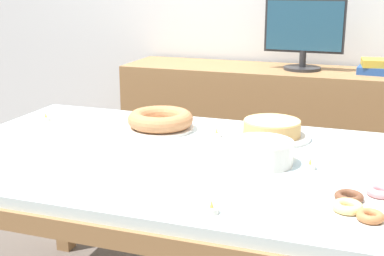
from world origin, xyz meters
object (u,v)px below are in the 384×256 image
object	(u,v)px
computer_monitor	(304,35)
plate_stack	(262,152)
book_stack	(380,67)
pastry_platter	(381,210)
tealight_near_front	(46,118)
tealight_centre	(310,166)
cake_golden_bundt	(160,121)
cake_chocolate_round	(272,130)
tealight_left_edge	(217,134)
tealight_right_edge	(212,209)

from	to	relation	value
computer_monitor	plate_stack	bearing A→B (deg)	-87.86
book_stack	pastry_platter	world-z (taller)	book_stack
computer_monitor	tealight_near_front	world-z (taller)	computer_monitor
pastry_platter	plate_stack	xyz separation A→B (m)	(-0.38, 0.29, 0.03)
tealight_near_front	tealight_centre	bearing A→B (deg)	-11.53
computer_monitor	tealight_near_front	size ratio (longest dim) A/B	10.60
cake_golden_bundt	tealight_near_front	distance (m)	0.53
tealight_centre	tealight_near_front	xyz separation A→B (m)	(-1.17, 0.24, 0.00)
tealight_centre	plate_stack	bearing A→B (deg)	-178.93
cake_chocolate_round	tealight_near_front	distance (m)	0.98
cake_chocolate_round	cake_golden_bundt	distance (m)	0.46
cake_chocolate_round	plate_stack	world-z (taller)	plate_stack
tealight_centre	computer_monitor	bearing A→B (deg)	99.49
book_stack	plate_stack	size ratio (longest dim) A/B	1.07
computer_monitor	cake_chocolate_round	bearing A→B (deg)	-88.73
pastry_platter	tealight_left_edge	size ratio (longest dim) A/B	9.24
computer_monitor	book_stack	distance (m)	0.43
cake_golden_bundt	plate_stack	size ratio (longest dim) A/B	1.31
computer_monitor	cake_golden_bundt	distance (m)	1.09
plate_stack	tealight_centre	distance (m)	0.16
book_stack	plate_stack	bearing A→B (deg)	-105.76
pastry_platter	book_stack	bearing A→B (deg)	91.16
tealight_near_front	tealight_left_edge	bearing A→B (deg)	0.76
computer_monitor	book_stack	world-z (taller)	computer_monitor
book_stack	tealight_near_front	world-z (taller)	book_stack
book_stack	tealight_near_front	size ratio (longest dim) A/B	5.61
cake_golden_bundt	plate_stack	distance (m)	0.55
book_stack	tealight_near_front	xyz separation A→B (m)	(-1.36, -1.00, -0.15)
cake_chocolate_round	tealight_centre	xyz separation A→B (m)	(0.19, -0.30, -0.02)
computer_monitor	book_stack	bearing A→B (deg)	0.20
book_stack	cake_chocolate_round	xyz separation A→B (m)	(-0.38, -0.94, -0.12)
cake_chocolate_round	tealight_near_front	xyz separation A→B (m)	(-0.98, -0.07, -0.02)
plate_stack	tealight_left_edge	bearing A→B (deg)	132.80
plate_stack	tealight_left_edge	distance (m)	0.34
book_stack	pastry_platter	distance (m)	1.54
cake_chocolate_round	cake_golden_bundt	xyz separation A→B (m)	(-0.45, -0.03, 0.01)
computer_monitor	tealight_centre	distance (m)	1.29
book_stack	cake_chocolate_round	distance (m)	1.02
tealight_near_front	tealight_right_edge	bearing A→B (deg)	-34.88
cake_chocolate_round	cake_golden_bundt	bearing A→B (deg)	-175.91
pastry_platter	tealight_near_front	xyz separation A→B (m)	(-1.39, 0.53, -0.00)
cake_golden_bundt	tealight_near_front	bearing A→B (deg)	-176.39
cake_chocolate_round	tealight_left_edge	xyz separation A→B (m)	(-0.21, -0.06, -0.02)
cake_chocolate_round	book_stack	bearing A→B (deg)	68.09
pastry_platter	computer_monitor	bearing A→B (deg)	105.60
plate_stack	tealight_near_front	world-z (taller)	plate_stack
plate_stack	tealight_near_front	distance (m)	1.04
cake_chocolate_round	tealight_right_edge	bearing A→B (deg)	-91.21
cake_golden_bundt	tealight_right_edge	size ratio (longest dim) A/B	6.86
book_stack	cake_golden_bundt	distance (m)	1.28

